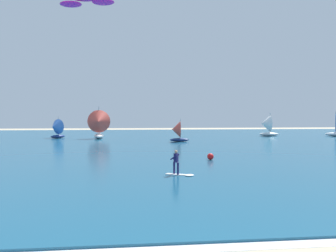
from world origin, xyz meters
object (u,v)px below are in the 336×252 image
Objects in this scene: kite at (87,1)px; sailboat_mid_left at (266,125)px; sailboat_outermost at (99,124)px; sailboat_center_horizon at (177,131)px; kitesurfer at (179,166)px; sailboat_mid_right at (56,128)px; marker_buoy at (210,157)px.

kite reaches higher than sailboat_mid_left.
sailboat_center_horizon is (12.74, -8.25, -0.98)m from sailboat_outermost.
kitesurfer is 0.51× the size of sailboat_mid_right.
kite reaches higher than sailboat_center_horizon.
sailboat_mid_right is (-7.79, 2.24, -0.83)m from sailboat_outermost.
sailboat_mid_left is at bearing 3.30° from sailboat_mid_right.
kite is 48.83m from sailboat_mid_left.
sailboat_center_horizon reaches higher than marker_buoy.
marker_buoy is (0.04, -22.19, -1.33)m from sailboat_center_horizon.
sailboat_mid_right is (-40.38, -2.33, -0.35)m from sailboat_mid_left.
sailboat_mid_left is 7.84× the size of marker_buoy.
sailboat_mid_right is 1.09× the size of sailboat_center_horizon.
kitesurfer is 39.02m from sailboat_outermost.
sailboat_mid_right is at bearing 152.96° from sailboat_center_horizon.
kitesurfer is at bearing -119.23° from sailboat_mid_left.
sailboat_outermost is at bearing 103.05° from kitesurfer.
marker_buoy is at bearing -89.88° from sailboat_center_horizon.
sailboat_mid_left is at bearing 60.77° from kitesurfer.
sailboat_mid_left is (30.54, 36.40, -11.27)m from kite.
kite is 0.86× the size of sailboat_outermost.
kitesurfer is at bearing -117.92° from marker_buoy.
sailboat_outermost is at bearing 147.09° from sailboat_center_horizon.
kite is at bearing -129.99° from sailboat_mid_left.
sailboat_mid_right is (-16.59, 40.20, 1.17)m from kitesurfer.
sailboat_mid_right is 6.54× the size of marker_buoy.
kite is 28.45m from sailboat_center_horizon.
sailboat_mid_left is 23.63m from sailboat_center_horizon.
sailboat_center_horizon is at bearing 90.12° from marker_buoy.
sailboat_mid_right is 38.65m from marker_buoy.
sailboat_outermost reaches higher than sailboat_center_horizon.
sailboat_outermost is at bearing 112.78° from marker_buoy.
kitesurfer is at bearing -76.95° from sailboat_outermost.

